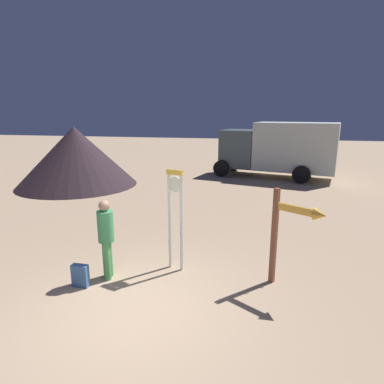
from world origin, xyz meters
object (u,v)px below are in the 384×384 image
at_px(dome_tent, 76,156).
at_px(backpack, 81,276).
at_px(person_near_clock, 106,235).
at_px(box_truck_near, 280,148).
at_px(standing_clock, 175,212).
at_px(arrow_sign, 292,226).

bearing_deg(dome_tent, backpack, -58.44).
distance_m(person_near_clock, backpack, 0.95).
relative_size(box_truck_near, dome_tent, 1.16).
bearing_deg(backpack, person_near_clock, 48.92).
xyz_separation_m(person_near_clock, backpack, (-0.39, -0.45, -0.74)).
xyz_separation_m(standing_clock, person_near_clock, (-1.32, -0.73, -0.39)).
relative_size(standing_clock, person_near_clock, 1.32).
bearing_deg(arrow_sign, box_truck_near, 88.63).
bearing_deg(box_truck_near, arrow_sign, -91.37).
relative_size(person_near_clock, backpack, 3.66).
bearing_deg(standing_clock, box_truck_near, 76.72).
bearing_deg(dome_tent, standing_clock, -46.72).
bearing_deg(backpack, dome_tent, 121.56).
xyz_separation_m(standing_clock, dome_tent, (-7.02, 7.45, 0.07)).
xyz_separation_m(person_near_clock, box_truck_near, (4.06, 12.32, 0.66)).
bearing_deg(person_near_clock, box_truck_near, 71.77).
distance_m(standing_clock, backpack, 2.37).
relative_size(arrow_sign, box_truck_near, 0.31).
height_order(standing_clock, backpack, standing_clock).
distance_m(standing_clock, dome_tent, 10.24).
bearing_deg(dome_tent, person_near_clock, -55.15).
bearing_deg(dome_tent, box_truck_near, 22.99).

